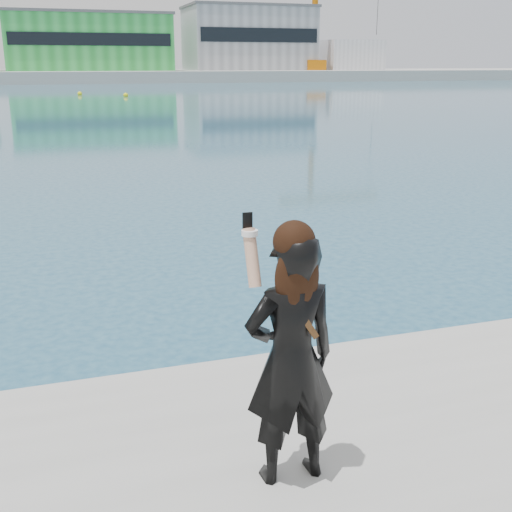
{
  "coord_description": "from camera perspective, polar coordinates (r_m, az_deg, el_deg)",
  "views": [
    {
      "loc": [
        -1.49,
        -4.18,
        3.4
      ],
      "look_at": [
        -0.16,
        -0.09,
        2.11
      ],
      "focal_mm": 45.0,
      "sensor_mm": 36.0,
      "label": 1
    }
  ],
  "objects": [
    {
      "name": "warehouse_green",
      "position": [
        132.55,
        -14.67,
        17.94
      ],
      "size": [
        30.6,
        16.36,
        10.5
      ],
      "color": "green",
      "rests_on": "far_quay"
    },
    {
      "name": "ancillary_shed",
      "position": [
        144.85,
        8.32,
        17.25
      ],
      "size": [
        12.0,
        10.0,
        6.0
      ],
      "primitive_type": "cube",
      "color": "silver",
      "rests_on": "far_quay"
    },
    {
      "name": "buoy_extra",
      "position": [
        75.43,
        -15.39,
        13.62
      ],
      "size": [
        0.5,
        0.5,
        0.5
      ],
      "primitive_type": "sphere",
      "color": "#F3EE0C",
      "rests_on": "ground"
    },
    {
      "name": "flagpole_right",
      "position": [
        127.42,
        -7.76,
        18.05
      ],
      "size": [
        1.28,
        0.16,
        8.0
      ],
      "color": "silver",
      "rests_on": "far_quay"
    },
    {
      "name": "far_quay",
      "position": [
        134.21,
        -18.04,
        14.97
      ],
      "size": [
        320.0,
        40.0,
        2.0
      ],
      "primitive_type": "cube",
      "color": "#9E9E99",
      "rests_on": "ground"
    },
    {
      "name": "warehouse_grey_right",
      "position": [
        138.6,
        -0.66,
        18.79
      ],
      "size": [
        25.5,
        15.35,
        12.5
      ],
      "color": "gray",
      "rests_on": "far_quay"
    },
    {
      "name": "dock_crane",
      "position": [
        138.02,
        5.77,
        21.55
      ],
      "size": [
        23.0,
        4.0,
        24.0
      ],
      "color": "#CE6D0C",
      "rests_on": "far_quay"
    },
    {
      "name": "ground",
      "position": [
        5.59,
        1.38,
        -20.71
      ],
      "size": [
        500.0,
        500.0,
        0.0
      ],
      "primitive_type": "plane",
      "color": "navy",
      "rests_on": "ground"
    },
    {
      "name": "buoy_near",
      "position": [
        70.92,
        -11.5,
        13.71
      ],
      "size": [
        0.5,
        0.5,
        0.5
      ],
      "primitive_type": "sphere",
      "color": "#F3EE0C",
      "rests_on": "ground"
    },
    {
      "name": "woman",
      "position": [
        4.02,
        3.13,
        -8.55
      ],
      "size": [
        0.62,
        0.42,
        1.75
      ],
      "rotation": [
        0.0,
        0.0,
        3.17
      ],
      "color": "black",
      "rests_on": "near_quay"
    }
  ]
}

